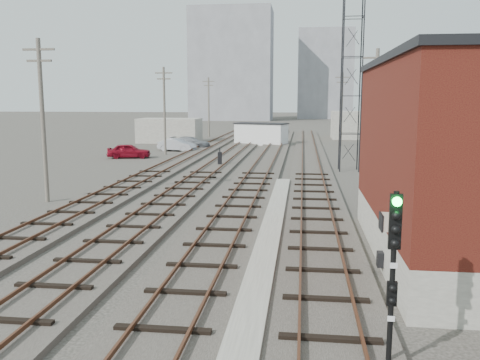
% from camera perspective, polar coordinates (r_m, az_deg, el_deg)
% --- Properties ---
extents(ground, '(320.00, 320.00, 0.00)m').
position_cam_1_polar(ground, '(66.89, 5.53, 4.09)').
color(ground, '#282621').
rests_on(ground, ground).
extents(track_right, '(3.20, 90.00, 0.39)m').
position_cam_1_polar(track_right, '(45.97, 7.91, 1.93)').
color(track_right, '#332D28').
rests_on(track_right, ground).
extents(track_mid_right, '(3.20, 90.00, 0.39)m').
position_cam_1_polar(track_mid_right, '(46.08, 2.93, 2.03)').
color(track_mid_right, '#332D28').
rests_on(track_mid_right, ground).
extents(track_mid_left, '(3.20, 90.00, 0.39)m').
position_cam_1_polar(track_mid_left, '(46.54, -1.99, 2.10)').
color(track_mid_left, '#332D28').
rests_on(track_mid_left, ground).
extents(track_left, '(3.20, 90.00, 0.39)m').
position_cam_1_polar(track_left, '(47.33, -6.78, 2.16)').
color(track_left, '#332D28').
rests_on(track_left, ground).
extents(platform_curb, '(0.90, 28.00, 0.26)m').
position_cam_1_polar(platform_curb, '(21.41, 3.41, -6.14)').
color(platform_curb, gray).
rests_on(platform_curb, ground).
extents(brick_building, '(6.54, 12.20, 7.22)m').
position_cam_1_polar(brick_building, '(19.59, 24.01, 2.10)').
color(brick_building, gray).
rests_on(brick_building, ground).
extents(lattice_tower, '(1.60, 1.60, 15.00)m').
position_cam_1_polar(lattice_tower, '(41.82, 12.40, 11.27)').
color(lattice_tower, black).
rests_on(lattice_tower, ground).
extents(utility_pole_left_a, '(1.80, 0.24, 9.00)m').
position_cam_1_polar(utility_pole_left_a, '(30.22, -21.29, 6.66)').
color(utility_pole_left_a, '#595147').
rests_on(utility_pole_left_a, ground).
extents(utility_pole_left_b, '(1.80, 0.24, 9.00)m').
position_cam_1_polar(utility_pole_left_b, '(53.57, -8.48, 7.95)').
color(utility_pole_left_b, '#595147').
rests_on(utility_pole_left_b, ground).
extents(utility_pole_left_c, '(1.80, 0.24, 9.00)m').
position_cam_1_polar(utility_pole_left_c, '(77.95, -3.53, 8.35)').
color(utility_pole_left_c, '#595147').
rests_on(utility_pole_left_c, ground).
extents(utility_pole_right_a, '(1.80, 0.24, 9.00)m').
position_cam_1_polar(utility_pole_right_a, '(34.95, 14.94, 7.21)').
color(utility_pole_right_a, '#595147').
rests_on(utility_pole_right_a, ground).
extents(utility_pole_right_b, '(1.80, 0.24, 9.00)m').
position_cam_1_polar(utility_pole_right_b, '(64.80, 11.35, 8.05)').
color(utility_pole_right_b, '#595147').
rests_on(utility_pole_right_b, ground).
extents(apartment_left, '(22.00, 14.00, 30.00)m').
position_cam_1_polar(apartment_left, '(143.29, -0.91, 12.76)').
color(apartment_left, gray).
rests_on(apartment_left, ground).
extents(apartment_right, '(16.00, 12.00, 26.00)m').
position_cam_1_polar(apartment_right, '(156.91, 9.52, 11.59)').
color(apartment_right, gray).
rests_on(apartment_right, ground).
extents(shed_left, '(8.00, 5.00, 3.20)m').
position_cam_1_polar(shed_left, '(69.08, -7.90, 5.54)').
color(shed_left, gray).
rests_on(shed_left, ground).
extents(shed_right, '(6.00, 6.00, 4.00)m').
position_cam_1_polar(shed_right, '(77.05, 12.50, 6.06)').
color(shed_right, gray).
rests_on(shed_right, ground).
extents(signal_mast, '(0.40, 0.41, 3.88)m').
position_cam_1_polar(signal_mast, '(11.19, 16.81, -9.46)').
color(signal_mast, gray).
rests_on(signal_mast, ground).
extents(switch_stand, '(0.43, 0.43, 1.49)m').
position_cam_1_polar(switch_stand, '(43.79, -2.29, 2.45)').
color(switch_stand, black).
rests_on(switch_stand, ground).
extents(site_trailer, '(7.16, 4.87, 2.77)m').
position_cam_1_polar(site_trailer, '(64.90, 2.39, 5.21)').
color(site_trailer, silver).
rests_on(site_trailer, ground).
extents(car_red, '(4.45, 2.48, 1.43)m').
position_cam_1_polar(car_red, '(51.22, -12.36, 3.22)').
color(car_red, maroon).
rests_on(car_red, ground).
extents(car_silver, '(4.51, 2.50, 1.41)m').
position_cam_1_polar(car_silver, '(57.20, -7.10, 3.94)').
color(car_silver, '#AEAFB6').
rests_on(car_silver, ground).
extents(car_grey, '(4.86, 2.30, 1.37)m').
position_cam_1_polar(car_grey, '(60.45, -5.56, 4.22)').
color(car_grey, gray).
rests_on(car_grey, ground).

